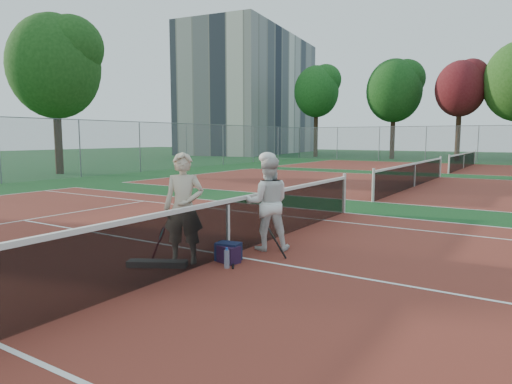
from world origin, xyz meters
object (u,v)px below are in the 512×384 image
Objects in this scene: sports_bag_purple at (229,254)px; water_bottle at (227,259)px; sports_bag_navy at (228,252)px; racket_black_held at (272,244)px; net_main at (228,228)px; racket_spare at (234,261)px; player_b at (267,203)px; apartment_block at (252,95)px; player_a at (184,208)px; racket_red at (162,243)px.

water_bottle is at bearing -59.57° from sports_bag_purple.
racket_black_held is at bearing 42.19° from sports_bag_navy.
net_main is 0.64m from racket_spare.
net_main reaches higher than water_bottle.
player_b is at bearing 81.93° from sports_bag_navy.
net_main is 0.50× the size of apartment_block.
racket_spare is at bearing 8.66° from player_a.
apartment_block is 62.74× the size of sports_bag_purple.
net_main is at bearing 15.92° from racket_spare.
apartment_block reaches higher than racket_black_held.
sports_bag_navy is 0.45m from water_bottle.
apartment_block is 53.00m from sports_bag_navy.
player_b is 3.10× the size of racket_red.
player_a reaches higher than water_bottle.
racket_black_held is at bearing 50.88° from sports_bag_purple.
sports_bag_navy is (28.20, -44.27, -7.34)m from apartment_block.
player_b is at bearing 1.24° from racket_red.
net_main is 31.31× the size of sports_bag_purple.
net_main reaches higher than sports_bag_navy.
racket_red is 1.28m from racket_spare.
apartment_block is at bearing 122.51° from sports_bag_purple.
apartment_block is at bearing 69.10° from racket_red.
sports_bag_navy is at bearing 13.01° from player_a.
player_a is 1.64m from racket_black_held.
sports_bag_navy is at bearing 46.55° from player_b.
racket_black_held reaches higher than racket_spare.
apartment_block is 41.11× the size of racket_black_held.
racket_red is 1.62× the size of sports_bag_purple.
sports_bag_purple is at bearing 50.92° from player_b.
racket_spare is 0.17m from sports_bag_purple.
sports_bag_navy reaches higher than water_bottle.
sports_bag_purple is (1.10, 0.44, -0.14)m from racket_red.
racket_red reaches higher than sports_bag_navy.
water_bottle is at bearing 166.08° from racket_spare.
player_b is 1.36m from sports_bag_purple.
racket_spare is 1.71× the size of sports_bag_purple.
apartment_block is at bearing -0.85° from racket_spare.
sports_bag_navy is at bearing 61.52° from racket_spare.
sports_bag_purple is at bearing -52.82° from net_main.
apartment_block reaches higher than player_b.
racket_black_held is (1.12, 1.01, -0.66)m from player_a.
racket_red is (-0.82, -0.81, -0.23)m from net_main.
player_a is at bearing 30.05° from player_b.
net_main is at bearing 126.58° from sports_bag_navy.
racket_red is at bearing -58.76° from apartment_block.
sports_bag_purple is at bearing 17.48° from racket_black_held.
net_main is at bearing -57.53° from apartment_block.
player_a reaches higher than racket_red.
player_a is at bearing -147.65° from sports_bag_purple.
water_bottle is (-0.33, -0.89, -0.12)m from racket_black_held.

